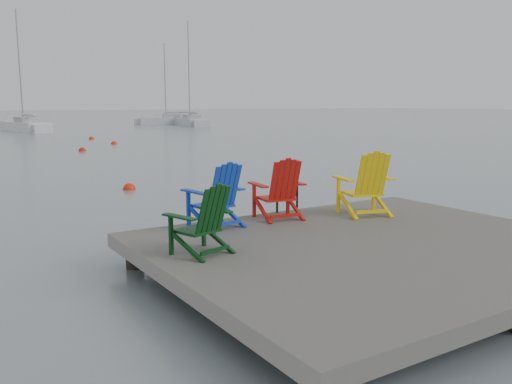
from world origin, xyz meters
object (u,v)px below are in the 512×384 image
chair_red (280,189)px  chair_blue (218,195)px  buoy_b (82,151)px  buoy_c (114,144)px  handrail (287,181)px  sailboat_mid (191,122)px  chair_yellow (366,183)px  sailboat_near (25,127)px  buoy_a (129,189)px  buoy_d (92,139)px  chair_green (203,219)px  sailboat_far (169,121)px

chair_red → chair_blue: bearing=-170.7°
buoy_b → buoy_c: size_ratio=1.03×
handrail → sailboat_mid: sailboat_mid is taller
chair_yellow → sailboat_mid: 51.73m
sailboat_near → buoy_c: bearing=-93.7°
sailboat_near → buoy_c: sailboat_near is taller
buoy_c → sailboat_mid: bearing=54.9°
chair_red → buoy_b: 20.99m
buoy_a → buoy_d: (5.23, 22.47, 0.00)m
handrail → chair_green: size_ratio=0.99×
chair_green → sailboat_near: bearing=66.5°
sailboat_far → buoy_a: sailboat_far is taller
handrail → sailboat_far: bearing=68.8°
handrail → chair_yellow: (0.93, -1.02, 0.01)m
buoy_c → buoy_d: 5.20m
handrail → buoy_a: 7.05m
chair_yellow → buoy_c: size_ratio=3.02×
chair_yellow → sailboat_near: size_ratio=0.10×
chair_green → sailboat_mid: (23.06, 48.58, -0.60)m
sailboat_far → buoy_d: bearing=160.3°
sailboat_near → handrail: bearing=-102.7°
handrail → sailboat_mid: size_ratio=0.08×
sailboat_far → handrail: bearing=173.8°
chair_blue → buoy_a: 7.59m
chair_yellow → buoy_b: chair_yellow is taller
buoy_a → buoy_c: size_ratio=0.99×
buoy_a → sailboat_mid: bearing=62.2°
buoy_c → buoy_d: buoy_d is taller
chair_green → buoy_d: bearing=60.2°
chair_red → chair_yellow: size_ratio=0.92×
sailboat_mid → buoy_c: (-15.90, -22.64, -0.36)m
buoy_d → chair_yellow: bearing=-97.1°
buoy_c → buoy_a: bearing=-106.5°
chair_yellow → buoy_b: (0.78, 21.38, -1.06)m
chair_blue → buoy_a: (1.16, 7.43, -1.01)m
sailboat_mid → sailboat_far: sailboat_mid is taller
buoy_a → buoy_b: size_ratio=0.97×
sailboat_far → buoy_a: 48.82m
chair_blue → sailboat_mid: size_ratio=0.09×
sailboat_far → chair_yellow: bearing=175.1°
sailboat_far → buoy_b: size_ratio=25.21×
chair_green → chair_yellow: chair_yellow is taller
chair_yellow → buoy_a: (-1.44, 7.97, -1.06)m
sailboat_near → sailboat_far: size_ratio=1.13×
buoy_a → chair_red: bearing=-90.0°
handrail → sailboat_near: size_ratio=0.08×
sailboat_near → buoy_d: (1.85, -13.94, -0.36)m
chair_blue → buoy_d: chair_blue is taller
chair_blue → buoy_d: 30.59m
chair_green → sailboat_far: sailboat_far is taller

